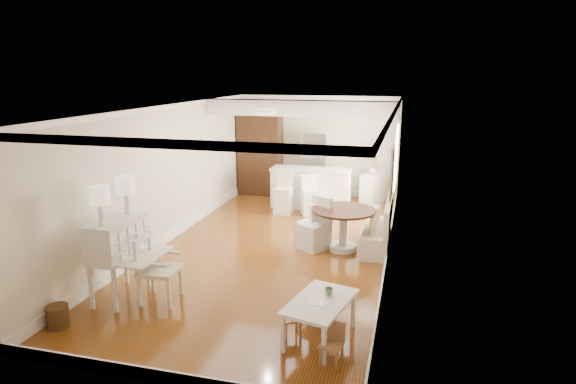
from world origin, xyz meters
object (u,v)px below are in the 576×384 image
at_px(secretary_bureau, 119,259).
at_px(bar_stool_left, 283,193).
at_px(kids_table, 320,320).
at_px(breakfast_counter, 311,188).
at_px(kids_chair_c, 332,344).
at_px(slip_chair_far, 311,222).
at_px(slip_chair_near, 314,224).
at_px(sideboard, 373,189).
at_px(kids_chair_a, 291,318).
at_px(pantry_cabinet, 260,154).
at_px(fridge, 326,166).
at_px(kids_chair_b, 310,300).
at_px(wicker_basket, 58,316).
at_px(dining_table, 343,230).
at_px(bar_stool_right, 310,195).
at_px(gustavian_armchair, 159,269).

xyz_separation_m(secretary_bureau, bar_stool_left, (1.26, 5.08, -0.12)).
bearing_deg(kids_table, breakfast_counter, 102.98).
bearing_deg(kids_chair_c, slip_chair_far, 115.75).
bearing_deg(slip_chair_near, secretary_bureau, -96.65).
bearing_deg(secretary_bureau, bar_stool_left, 76.50).
bearing_deg(sideboard, kids_chair_a, -74.47).
bearing_deg(kids_chair_a, kids_chair_c, 20.77).
xyz_separation_m(pantry_cabinet, sideboard, (3.25, -0.39, -0.73)).
height_order(kids_chair_a, pantry_cabinet, pantry_cabinet).
bearing_deg(kids_chair_c, kids_chair_a, 151.51).
relative_size(slip_chair_near, fridge, 0.58).
xyz_separation_m(kids_chair_a, kids_chair_b, (0.14, 0.53, 0.02)).
bearing_deg(fridge, secretary_bureau, -106.31).
relative_size(bar_stool_left, pantry_cabinet, 0.45).
bearing_deg(secretary_bureau, pantry_cabinet, 89.60).
bearing_deg(sideboard, slip_chair_near, -83.68).
xyz_separation_m(wicker_basket, kids_chair_c, (3.82, 0.06, 0.12)).
relative_size(dining_table, bar_stool_right, 1.24).
distance_m(secretary_bureau, kids_chair_c, 3.62).
xyz_separation_m(secretary_bureau, slip_chair_far, (2.35, 3.22, -0.21)).
bearing_deg(slip_chair_near, breakfast_counter, 137.63).
distance_m(kids_table, kids_chair_b, 0.58).
height_order(secretary_bureau, fridge, fridge).
height_order(breakfast_counter, bar_stool_right, breakfast_counter).
distance_m(wicker_basket, dining_table, 5.21).
bearing_deg(fridge, bar_stool_right, -92.70).
distance_m(gustavian_armchair, dining_table, 3.75).
relative_size(wicker_basket, fridge, 0.17).
xyz_separation_m(gustavian_armchair, kids_table, (2.58, -0.47, -0.24)).
bearing_deg(pantry_cabinet, bar_stool_left, -57.06).
bearing_deg(secretary_bureau, slip_chair_near, 49.27).
xyz_separation_m(secretary_bureau, bar_stool_right, (1.92, 5.16, -0.15)).
relative_size(gustavian_armchair, kids_table, 0.93).
bearing_deg(breakfast_counter, pantry_cabinet, 147.57).
relative_size(breakfast_counter, fridge, 1.14).
height_order(slip_chair_far, breakfast_counter, breakfast_counter).
height_order(secretary_bureau, kids_chair_b, secretary_bureau).
distance_m(gustavian_armchair, bar_stool_right, 5.27).
xyz_separation_m(secretary_bureau, slip_chair_near, (2.49, 2.84, -0.12)).
xyz_separation_m(secretary_bureau, dining_table, (3.06, 2.92, -0.22)).
height_order(kids_chair_c, dining_table, dining_table).
height_order(bar_stool_left, bar_stool_right, bar_stool_left).
relative_size(wicker_basket, bar_stool_right, 0.31).
distance_m(secretary_bureau, slip_chair_near, 3.78).
distance_m(dining_table, pantry_cabinet, 4.98).
xyz_separation_m(kids_chair_a, dining_table, (0.21, 3.36, 0.16)).
relative_size(kids_chair_b, bar_stool_right, 0.57).
height_order(kids_table, bar_stool_right, bar_stool_right).
xyz_separation_m(secretary_bureau, kids_chair_c, (3.47, -0.94, -0.37)).
relative_size(pantry_cabinet, fridge, 1.28).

